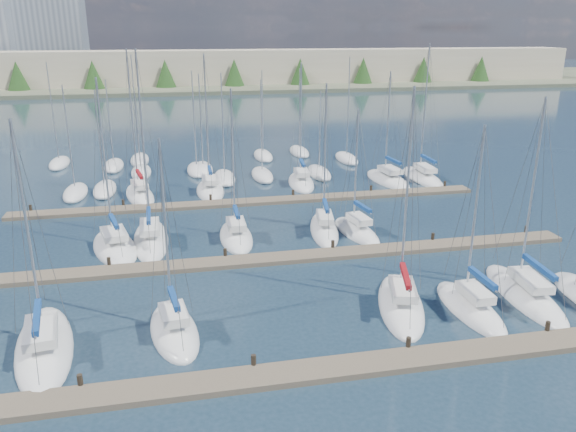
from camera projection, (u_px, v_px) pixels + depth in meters
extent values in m
plane|color=#243949|center=(224.00, 143.00, 81.07)|extent=(400.00, 400.00, 0.00)
cube|color=#6B5E4C|center=(338.00, 368.00, 27.19)|extent=(44.00, 1.80, 0.35)
cylinder|color=#2D261C|center=(81.00, 385.00, 25.67)|extent=(0.26, 0.26, 1.10)
cylinder|color=#2D261C|center=(254.00, 365.00, 27.21)|extent=(0.26, 0.26, 1.10)
cylinder|color=#2D261C|center=(408.00, 347.00, 28.74)|extent=(0.26, 0.26, 1.10)
cylinder|color=#2D261C|center=(547.00, 331.00, 30.28)|extent=(0.26, 0.26, 1.10)
cube|color=#6B5E4C|center=(282.00, 258.00, 40.18)|extent=(44.00, 1.80, 0.35)
cylinder|color=#2D261C|center=(109.00, 265.00, 38.67)|extent=(0.26, 0.26, 1.10)
cylinder|color=#2D261C|center=(225.00, 256.00, 40.20)|extent=(0.26, 0.26, 1.10)
cylinder|color=#2D261C|center=(333.00, 247.00, 41.74)|extent=(0.26, 0.26, 1.10)
cylinder|color=#2D261C|center=(432.00, 240.00, 43.27)|extent=(0.26, 0.26, 1.10)
cylinder|color=#2D261C|center=(525.00, 232.00, 44.81)|extent=(0.26, 0.26, 1.10)
cube|color=#6B5E4C|center=(254.00, 202.00, 53.18)|extent=(44.00, 1.80, 0.35)
cylinder|color=#2D261C|center=(31.00, 211.00, 50.13)|extent=(0.26, 0.26, 1.10)
cylinder|color=#2D261C|center=(124.00, 205.00, 51.66)|extent=(0.26, 0.26, 1.10)
cylinder|color=#2D261C|center=(211.00, 200.00, 53.20)|extent=(0.26, 0.26, 1.10)
cylinder|color=#2D261C|center=(293.00, 195.00, 54.73)|extent=(0.26, 0.26, 1.10)
cylinder|color=#2D261C|center=(371.00, 191.00, 56.27)|extent=(0.26, 0.26, 1.10)
cylinder|color=#2D261C|center=(445.00, 186.00, 57.80)|extent=(0.26, 0.26, 1.10)
ellipsoid|color=white|center=(115.00, 248.00, 42.25)|extent=(4.79, 8.40, 1.60)
cube|color=black|center=(115.00, 248.00, 42.25)|extent=(2.42, 4.06, 0.12)
cube|color=silver|center=(114.00, 234.00, 41.49)|extent=(2.26, 3.08, 0.50)
cylinder|color=#9EA0A5|center=(104.00, 158.00, 40.63)|extent=(0.14, 0.14, 11.47)
cylinder|color=#9EA0A5|center=(114.00, 223.00, 40.62)|extent=(0.87, 3.26, 0.10)
cube|color=navy|center=(114.00, 221.00, 40.58)|extent=(1.01, 3.04, 0.30)
ellipsoid|color=white|center=(324.00, 230.00, 45.96)|extent=(3.65, 8.45, 1.60)
cube|color=silver|center=(325.00, 217.00, 45.16)|extent=(1.72, 3.04, 0.50)
cylinder|color=#9EA0A5|center=(325.00, 152.00, 44.54)|extent=(0.14, 0.14, 10.71)
cylinder|color=#9EA0A5|center=(326.00, 207.00, 44.20)|extent=(0.72, 3.40, 0.10)
cube|color=navy|center=(326.00, 206.00, 44.16)|extent=(0.86, 3.16, 0.30)
ellipsoid|color=white|center=(236.00, 238.00, 44.35)|extent=(2.62, 7.26, 1.60)
cube|color=maroon|center=(236.00, 238.00, 44.35)|extent=(1.36, 3.48, 0.12)
cube|color=silver|center=(236.00, 224.00, 43.60)|extent=(1.42, 2.55, 0.50)
cylinder|color=#9EA0A5|center=(233.00, 158.00, 42.88)|extent=(0.14, 0.14, 10.49)
cylinder|color=#9EA0A5|center=(236.00, 213.00, 42.72)|extent=(0.14, 3.03, 0.10)
cube|color=navy|center=(236.00, 212.00, 42.68)|extent=(0.34, 2.79, 0.30)
ellipsoid|color=white|center=(401.00, 306.00, 33.50)|extent=(4.81, 8.71, 1.60)
cube|color=maroon|center=(401.00, 306.00, 33.50)|extent=(2.41, 4.21, 0.12)
cube|color=silver|center=(403.00, 289.00, 32.69)|extent=(2.18, 3.19, 0.50)
cylinder|color=#9EA0A5|center=(407.00, 191.00, 31.92)|extent=(0.14, 0.14, 11.76)
cylinder|color=#9EA0A5|center=(405.00, 278.00, 31.73)|extent=(1.07, 3.38, 0.10)
cube|color=maroon|center=(406.00, 276.00, 31.69)|extent=(1.18, 3.17, 0.30)
ellipsoid|color=white|center=(388.00, 181.00, 60.95)|extent=(3.77, 8.73, 1.60)
cube|color=silver|center=(390.00, 170.00, 60.15)|extent=(1.92, 3.11, 0.50)
cylinder|color=#9EA0A5|center=(388.00, 122.00, 59.56)|extent=(0.14, 0.14, 10.45)
cylinder|color=#9EA0A5|center=(394.00, 162.00, 59.20)|extent=(0.43, 3.56, 0.10)
cube|color=navy|center=(394.00, 160.00, 59.16)|extent=(0.60, 3.30, 0.30)
ellipsoid|color=white|center=(356.00, 233.00, 45.45)|extent=(3.17, 7.10, 1.60)
cube|color=black|center=(356.00, 233.00, 45.45)|extent=(1.61, 3.42, 0.12)
cube|color=silver|center=(359.00, 219.00, 44.73)|extent=(1.55, 2.55, 0.50)
cylinder|color=#9EA0A5|center=(356.00, 165.00, 44.19)|extent=(0.14, 0.14, 8.89)
cylinder|color=#9EA0A5|center=(363.00, 208.00, 43.90)|extent=(0.50, 2.87, 0.10)
cube|color=navy|center=(363.00, 207.00, 43.87)|extent=(0.67, 2.67, 0.30)
ellipsoid|color=white|center=(470.00, 310.00, 33.05)|extent=(2.31, 7.14, 1.60)
cube|color=silver|center=(475.00, 292.00, 32.30)|extent=(1.27, 2.50, 0.50)
cylinder|color=#9EA0A5|center=(475.00, 211.00, 31.68)|extent=(0.14, 0.14, 9.77)
cylinder|color=#9EA0A5|center=(482.00, 280.00, 31.44)|extent=(0.11, 3.00, 0.10)
cube|color=navy|center=(483.00, 278.00, 31.40)|extent=(0.31, 2.76, 0.30)
ellipsoid|color=white|center=(524.00, 296.00, 34.73)|extent=(3.36, 9.22, 1.60)
cube|color=silver|center=(530.00, 280.00, 33.89)|extent=(1.68, 3.28, 0.50)
cylinder|color=#9EA0A5|center=(532.00, 191.00, 33.32)|extent=(0.14, 0.14, 11.04)
cylinder|color=#9EA0A5|center=(539.00, 269.00, 32.88)|extent=(0.45, 3.78, 0.10)
cube|color=navy|center=(540.00, 267.00, 32.84)|extent=(0.62, 3.50, 0.30)
ellipsoid|color=white|center=(422.00, 178.00, 61.81)|extent=(2.98, 9.39, 1.60)
cube|color=black|center=(422.00, 178.00, 61.81)|extent=(1.54, 4.51, 0.12)
cube|color=silver|center=(425.00, 168.00, 60.96)|extent=(1.59, 3.30, 0.50)
cylinder|color=#9EA0A5|center=(425.00, 107.00, 60.07)|extent=(0.14, 0.14, 13.21)
cylinder|color=#9EA0A5|center=(428.00, 160.00, 59.93)|extent=(0.21, 3.92, 0.10)
cube|color=navy|center=(429.00, 159.00, 59.90)|extent=(0.40, 3.61, 0.30)
ellipsoid|color=white|center=(174.00, 332.00, 30.58)|extent=(3.38, 6.91, 1.60)
cube|color=silver|center=(174.00, 314.00, 29.87)|extent=(1.67, 2.49, 0.50)
cylinder|color=#9EA0A5|center=(166.00, 229.00, 29.20)|extent=(0.14, 0.14, 9.54)
cylinder|color=#9EA0A5|center=(174.00, 301.00, 29.06)|extent=(0.49, 2.77, 0.10)
cube|color=navy|center=(174.00, 299.00, 29.03)|extent=(0.65, 2.58, 0.30)
ellipsoid|color=white|center=(210.00, 191.00, 56.93)|extent=(2.86, 7.63, 1.60)
cube|color=silver|center=(210.00, 180.00, 56.16)|extent=(1.55, 2.68, 0.50)
cylinder|color=#9EA0A5|center=(207.00, 119.00, 55.18)|extent=(0.14, 0.14, 12.40)
cylinder|color=#9EA0A5|center=(210.00, 171.00, 55.26)|extent=(0.14, 3.19, 0.10)
cube|color=navy|center=(210.00, 170.00, 55.22)|extent=(0.34, 2.94, 0.30)
ellipsoid|color=white|center=(45.00, 349.00, 29.03)|extent=(4.25, 9.52, 1.60)
cube|color=black|center=(45.00, 349.00, 29.03)|extent=(2.15, 4.59, 0.12)
cube|color=silver|center=(41.00, 331.00, 28.21)|extent=(2.05, 3.42, 0.50)
cylinder|color=#9EA0A5|center=(27.00, 228.00, 27.64)|extent=(0.14, 0.14, 10.74)
cylinder|color=#9EA0A5|center=(37.00, 319.00, 27.22)|extent=(0.70, 3.83, 0.10)
cube|color=navy|center=(37.00, 317.00, 27.19)|extent=(0.85, 3.55, 0.30)
ellipsoid|color=white|center=(151.00, 240.00, 43.80)|extent=(2.93, 9.48, 1.60)
cube|color=silver|center=(150.00, 227.00, 42.96)|extent=(1.56, 3.33, 0.50)
cylinder|color=#9EA0A5|center=(143.00, 141.00, 42.04)|extent=(0.14, 0.14, 13.34)
cylinder|color=#9EA0A5|center=(149.00, 217.00, 41.93)|extent=(0.21, 3.95, 0.10)
cube|color=navy|center=(149.00, 215.00, 41.89)|extent=(0.40, 3.64, 0.30)
ellipsoid|color=white|center=(301.00, 183.00, 59.84)|extent=(3.41, 8.01, 1.60)
cube|color=maroon|center=(301.00, 183.00, 59.84)|extent=(1.74, 3.86, 0.12)
cube|color=silver|center=(302.00, 172.00, 59.06)|extent=(1.71, 2.86, 0.50)
cylinder|color=#9EA0A5|center=(301.00, 119.00, 58.27)|extent=(0.14, 0.14, 11.42)
cylinder|color=#9EA0A5|center=(302.00, 164.00, 58.13)|extent=(0.45, 3.26, 0.10)
cube|color=navy|center=(302.00, 163.00, 58.10)|extent=(0.62, 3.02, 0.30)
ellipsoid|color=white|center=(140.00, 196.00, 55.35)|extent=(3.96, 8.52, 1.60)
cube|color=black|center=(140.00, 196.00, 55.35)|extent=(2.00, 4.11, 0.12)
cube|color=silver|center=(139.00, 184.00, 54.58)|extent=(1.87, 3.07, 0.50)
cylinder|color=#9EA0A5|center=(132.00, 119.00, 53.53)|extent=(0.14, 0.14, 12.90)
cylinder|color=#9EA0A5|center=(140.00, 175.00, 53.67)|extent=(0.74, 3.40, 0.10)
cube|color=maroon|center=(139.00, 174.00, 53.63)|extent=(0.88, 3.17, 0.30)
cylinder|color=#9EA0A5|center=(53.00, 112.00, 65.63)|extent=(0.12, 0.12, 11.20)
ellipsoid|color=white|center=(60.00, 164.00, 67.63)|extent=(2.20, 6.40, 1.40)
cylinder|color=#9EA0A5|center=(201.00, 120.00, 63.04)|extent=(0.12, 0.12, 10.14)
ellipsoid|color=white|center=(203.00, 169.00, 64.87)|extent=(2.20, 6.40, 1.40)
cylinder|color=#9EA0A5|center=(194.00, 119.00, 62.66)|extent=(0.12, 0.12, 10.49)
ellipsoid|color=white|center=(197.00, 170.00, 64.54)|extent=(2.20, 6.40, 1.40)
cylinder|color=#9EA0A5|center=(300.00, 109.00, 72.13)|extent=(0.12, 0.12, 10.06)
ellipsoid|color=white|center=(299.00, 152.00, 73.94)|extent=(2.20, 6.40, 1.40)
cylinder|color=#9EA0A5|center=(109.00, 121.00, 64.80)|extent=(0.12, 0.12, 9.39)
ellipsoid|color=white|center=(114.00, 166.00, 66.50)|extent=(2.20, 6.40, 1.40)
cylinder|color=#9EA0A5|center=(69.00, 137.00, 53.85)|extent=(0.12, 0.12, 9.85)
ellipsoid|color=white|center=(76.00, 193.00, 55.63)|extent=(2.20, 6.40, 1.40)
cylinder|color=#9EA0A5|center=(99.00, 138.00, 55.06)|extent=(0.12, 0.12, 9.30)
ellipsoid|color=white|center=(105.00, 190.00, 56.75)|extent=(2.20, 6.40, 1.40)
cylinder|color=#9EA0A5|center=(348.00, 106.00, 68.05)|extent=(0.12, 0.12, 11.68)
ellipsoid|color=white|center=(347.00, 159.00, 70.12)|extent=(2.20, 6.40, 1.40)
cylinder|color=#9EA0A5|center=(261.00, 126.00, 60.47)|extent=(0.12, 0.12, 9.76)
ellipsoid|color=white|center=(262.00, 175.00, 62.23)|extent=(2.20, 6.40, 1.40)
cylinder|color=#9EA0A5|center=(135.00, 106.00, 67.33)|extent=(0.12, 0.12, 11.95)
ellipsoid|color=white|center=(140.00, 160.00, 69.45)|extent=(2.20, 6.40, 1.40)
cylinder|color=#9EA0A5|center=(320.00, 130.00, 61.68)|extent=(0.12, 0.12, 8.46)
ellipsoid|color=white|center=(319.00, 173.00, 63.23)|extent=(2.20, 6.40, 1.40)
cylinder|color=#9EA0A5|center=(138.00, 131.00, 62.05)|extent=(0.12, 0.12, 8.12)
ellipsoid|color=white|center=(141.00, 172.00, 63.55)|extent=(2.20, 6.40, 1.40)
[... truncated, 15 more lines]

